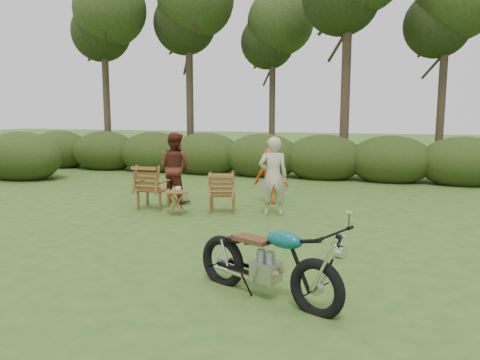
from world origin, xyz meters
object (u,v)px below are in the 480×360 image
(lawn_chair_left, at_px, (154,208))
(child, at_px, (271,203))
(lawn_chair_right, at_px, (222,212))
(adult_b, at_px, (176,202))
(motorcycle, at_px, (266,297))
(side_table, at_px, (177,203))
(adult_a, at_px, (273,215))
(cup, at_px, (178,189))

(lawn_chair_left, bearing_deg, child, -152.42)
(lawn_chair_right, distance_m, adult_b, 1.52)
(lawn_chair_left, xyz_separation_m, adult_b, (0.17, 0.74, 0.00))
(lawn_chair_right, distance_m, child, 1.41)
(motorcycle, xyz_separation_m, side_table, (-2.86, 3.62, 0.24))
(adult_a, height_order, adult_b, adult_b)
(motorcycle, relative_size, child, 1.49)
(motorcycle, bearing_deg, adult_a, 126.19)
(cup, xyz_separation_m, adult_b, (-0.60, 1.11, -0.53))
(adult_a, relative_size, child, 1.26)
(adult_a, bearing_deg, side_table, -2.07)
(lawn_chair_left, relative_size, adult_b, 0.59)
(cup, bearing_deg, side_table, -121.33)
(lawn_chair_right, height_order, adult_b, adult_b)
(adult_b, bearing_deg, cup, 131.28)
(cup, relative_size, child, 0.10)
(side_table, distance_m, adult_b, 1.31)
(lawn_chair_left, relative_size, adult_a, 0.60)
(cup, xyz_separation_m, adult_a, (1.88, 0.52, -0.53))
(child, bearing_deg, adult_b, 21.77)
(lawn_chair_right, relative_size, lawn_chair_left, 0.90)
(lawn_chair_right, xyz_separation_m, side_table, (-0.80, -0.53, 0.24))
(side_table, distance_m, child, 2.34)
(lawn_chair_right, xyz_separation_m, lawn_chair_left, (-1.56, -0.13, 0.00))
(lawn_chair_left, bearing_deg, side_table, 149.53)
(lawn_chair_left, height_order, side_table, side_table)
(lawn_chair_right, height_order, cup, cup)
(motorcycle, distance_m, child, 5.50)
(child, bearing_deg, adult_a, 112.74)
(child, bearing_deg, cup, 54.30)
(lawn_chair_left, bearing_deg, adult_a, -179.05)
(cup, bearing_deg, motorcycle, -52.16)
(lawn_chair_left, distance_m, adult_b, 0.76)
(side_table, bearing_deg, lawn_chair_right, 33.62)
(lawn_chair_right, bearing_deg, lawn_chair_left, -11.74)
(adult_a, xyz_separation_m, child, (-0.34, 1.18, 0.00))
(lawn_chair_right, height_order, side_table, side_table)
(side_table, bearing_deg, lawn_chair_left, 151.76)
(side_table, bearing_deg, cup, 58.67)
(child, bearing_deg, motorcycle, 110.14)
(lawn_chair_right, height_order, adult_a, adult_a)
(lawn_chair_right, height_order, child, child)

